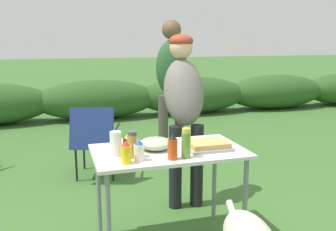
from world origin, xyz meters
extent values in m
ellipsoid|color=#2D5623|center=(0.00, 4.80, 0.38)|extent=(2.40, 0.90, 0.76)
ellipsoid|color=#2D5623|center=(2.00, 4.80, 0.38)|extent=(2.40, 0.90, 0.76)
ellipsoid|color=#2D5623|center=(4.00, 4.80, 0.38)|extent=(2.40, 0.90, 0.76)
cube|color=silver|center=(0.00, 0.00, 0.73)|extent=(1.10, 0.64, 0.02)
cylinder|color=gray|center=(-0.49, -0.27, 0.36)|extent=(0.04, 0.04, 0.71)
cylinder|color=gray|center=(0.49, -0.27, 0.36)|extent=(0.04, 0.04, 0.71)
cylinder|color=gray|center=(-0.49, 0.27, 0.36)|extent=(0.04, 0.04, 0.71)
cylinder|color=gray|center=(0.49, 0.27, 0.36)|extent=(0.04, 0.04, 0.71)
cube|color=#9E9EA3|center=(0.28, -0.05, 0.75)|extent=(0.32, 0.26, 0.02)
cube|color=tan|center=(0.28, -0.05, 0.78)|extent=(0.28, 0.22, 0.04)
cylinder|color=white|center=(-0.30, 0.13, 0.76)|extent=(0.20, 0.20, 0.05)
ellipsoid|color=#ADBC99|center=(-0.09, 0.04, 0.78)|extent=(0.24, 0.24, 0.09)
cylinder|color=white|center=(-0.39, -0.03, 0.83)|extent=(0.08, 0.08, 0.17)
cylinder|color=brown|center=(-0.30, -0.02, 0.80)|extent=(0.07, 0.07, 0.12)
cone|color=gold|center=(-0.30, -0.02, 0.88)|extent=(0.06, 0.06, 0.03)
cylinder|color=yellow|center=(-0.36, -0.21, 0.80)|extent=(0.07, 0.07, 0.12)
cone|color=red|center=(-0.36, -0.21, 0.88)|extent=(0.06, 0.06, 0.03)
cylinder|color=silver|center=(-0.26, -0.18, 0.80)|extent=(0.07, 0.07, 0.11)
cone|color=#194793|center=(-0.26, -0.18, 0.87)|extent=(0.06, 0.06, 0.03)
cylinder|color=#CC4214|center=(-0.04, -0.22, 0.81)|extent=(0.07, 0.07, 0.14)
cone|color=black|center=(-0.04, -0.22, 0.90)|extent=(0.06, 0.06, 0.04)
cylinder|color=#B2893D|center=(-0.29, -0.10, 0.82)|extent=(0.07, 0.07, 0.16)
cylinder|color=#4C4C4C|center=(-0.29, -0.10, 0.91)|extent=(0.06, 0.06, 0.03)
cylinder|color=olive|center=(0.06, -0.21, 0.83)|extent=(0.06, 0.06, 0.17)
cylinder|color=#D1CC47|center=(0.06, -0.21, 0.93)|extent=(0.06, 0.06, 0.03)
cylinder|color=black|center=(0.24, 0.58, 0.39)|extent=(0.12, 0.12, 0.77)
cylinder|color=black|center=(0.44, 0.56, 0.39)|extent=(0.12, 0.12, 0.77)
ellipsoid|color=slate|center=(0.35, 0.69, 1.06)|extent=(0.41, 0.51, 0.68)
sphere|color=#DBAD89|center=(0.36, 0.80, 1.46)|extent=(0.21, 0.21, 0.21)
ellipsoid|color=#993823|center=(0.36, 0.80, 1.52)|extent=(0.22, 0.22, 0.13)
cylinder|color=#4C473D|center=(0.51, 1.91, 0.42)|extent=(0.12, 0.12, 0.85)
cylinder|color=#4C473D|center=(0.72, 1.89, 0.42)|extent=(0.12, 0.12, 0.85)
ellipsoid|color=#28562D|center=(0.62, 1.90, 1.19)|extent=(0.40, 0.30, 0.68)
sphere|color=brown|center=(0.62, 1.90, 1.65)|extent=(0.23, 0.23, 0.23)
cylinder|color=beige|center=(0.16, -0.72, 0.56)|extent=(0.07, 0.18, 0.09)
cube|color=navy|center=(-0.35, 1.65, 0.39)|extent=(0.57, 0.57, 0.03)
cube|color=navy|center=(-0.43, 1.38, 0.61)|extent=(0.49, 0.28, 0.44)
cylinder|color=black|center=(-0.60, 1.51, 0.19)|extent=(0.02, 0.02, 0.38)
cylinder|color=black|center=(-0.21, 1.40, 0.19)|extent=(0.02, 0.02, 0.38)
cylinder|color=black|center=(-0.48, 1.90, 0.19)|extent=(0.02, 0.02, 0.38)
cylinder|color=black|center=(-0.10, 1.78, 0.19)|extent=(0.02, 0.02, 0.38)
cylinder|color=black|center=(-0.57, 1.71, 0.56)|extent=(0.14, 0.40, 0.02)
cylinder|color=black|center=(-0.13, 1.58, 0.56)|extent=(0.14, 0.40, 0.02)
camera|label=1|loc=(-0.77, -2.51, 1.53)|focal=40.00mm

